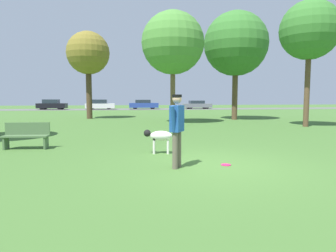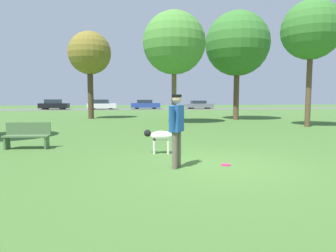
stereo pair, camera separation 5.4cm
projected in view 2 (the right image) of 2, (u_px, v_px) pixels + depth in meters
The scene contains 14 objects.
ground_plane at pixel (213, 166), 7.20m from camera, with size 120.00×120.00×0.00m, color #426B2D.
far_road_strip at pixel (141, 109), 43.00m from camera, with size 120.00×6.00×0.01m.
person at pixel (177, 125), 6.91m from camera, with size 0.42×0.64×1.71m.
dog at pixel (159, 137), 8.76m from camera, with size 1.05×0.37×0.71m.
frisbee at pixel (226, 165), 7.27m from camera, with size 0.24×0.24×0.02m.
tree_near_right at pixel (311, 30), 16.46m from camera, with size 3.25×3.25×6.99m.
tree_far_right at pixel (237, 44), 21.99m from camera, with size 4.71×4.71×7.95m.
tree_far_left at pixel (90, 54), 23.07m from camera, with size 3.28×3.28×6.72m.
tree_mid_center at pixel (174, 43), 18.96m from camera, with size 3.99×3.99×7.10m.
parked_car_black at pixel (54, 105), 41.62m from camera, with size 3.93×1.96×1.41m.
parked_car_white at pixel (102, 105), 42.09m from camera, with size 4.02×1.67×1.39m.
parked_car_blue at pixel (145, 104), 43.34m from camera, with size 4.20×1.88×1.35m.
parked_car_grey at pixel (199, 105), 44.31m from camera, with size 4.07×1.78×1.22m.
park_bench at pixel (27, 135), 9.63m from camera, with size 1.42×0.49×0.84m.
Camera 2 is at (-2.04, -6.86, 1.64)m, focal length 32.00 mm.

